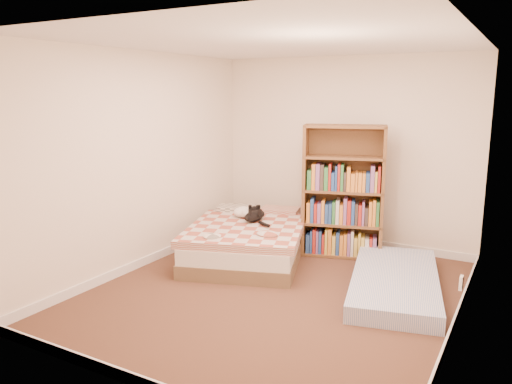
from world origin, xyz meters
The scene contains 6 objects.
room centered at (0.00, 0.00, 1.20)m, with size 3.51×4.01×2.51m.
bed centered at (-0.80, 0.84, 0.22)m, with size 1.81×2.16×0.49m.
bookshelf centered at (0.19, 1.49, 0.59)m, with size 1.08×0.60×1.65m.
floor_mattress centered at (1.07, 0.67, 0.09)m, with size 0.86×1.91×0.17m, color #7890C8.
black_cat centered at (-0.78, 0.99, 0.51)m, with size 0.37×0.69×0.15m.
white_dog centered at (-1.01, 1.06, 0.51)m, with size 0.28×0.29×0.13m.
Camera 1 is at (2.21, -4.35, 2.04)m, focal length 35.00 mm.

